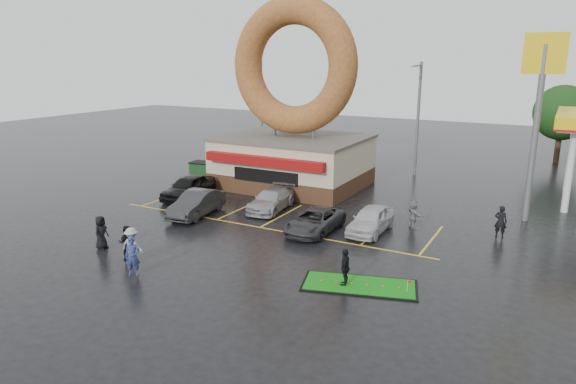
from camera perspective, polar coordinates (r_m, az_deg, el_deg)
The scene contains 20 objects.
ground at distance 26.37m, azimuth -7.02°, elevation -6.00°, with size 120.00×120.00×0.00m, color black.
donut_shop at distance 37.62m, azimuth 0.57°, elevation 7.35°, with size 10.20×8.70×13.50m.
shell_sign at distance 32.05m, azimuth 26.22°, elevation 9.83°, with size 2.20×0.36×10.60m.
streetlight_left at distance 47.04m, azimuth -3.02°, elevation 9.19°, with size 0.40×2.21×9.00m.
streetlight_mid at distance 42.45m, azimuth 14.23°, elevation 8.17°, with size 0.40×2.21×9.00m.
tree_far_d at distance 52.17m, azimuth 28.18°, elevation 7.76°, with size 4.90×4.90×7.00m.
car_black at distance 35.35m, azimuth -11.00°, elevation 0.53°, with size 1.86×4.63×1.58m, color black.
car_dgrey at distance 31.42m, azimuth -10.12°, elevation -1.28°, with size 1.58×4.54×1.49m, color #29292B.
car_silver at distance 32.13m, azimuth -1.88°, elevation -0.87°, with size 1.84×4.53×1.31m, color #A5A6AA.
car_grey at distance 28.13m, azimuth 3.01°, elevation -3.22°, with size 2.08×4.52×1.26m, color #323235.
car_white at distance 28.36m, azimuth 9.17°, elevation -3.06°, with size 1.68×4.19×1.43m, color silver.
person_blue at distance 23.51m, azimuth -16.88°, elevation -6.86°, with size 0.64×0.42×1.77m, color navy.
person_blackjkt at distance 25.37m, azimuth -17.46°, elevation -5.41°, with size 0.82×0.64×1.68m, color black.
person_hoodie at distance 24.85m, azimuth -16.93°, elevation -5.72°, with size 1.12×0.65×1.74m, color #9A9A9C.
person_bystander at distance 27.23m, azimuth -20.06°, elevation -4.24°, with size 0.83×0.54×1.70m, color black.
person_cameraman at distance 21.67m, azimuth 6.37°, elevation -8.32°, with size 0.97×0.40×1.65m, color black.
person_walker_near at distance 29.51m, azimuth 13.78°, elevation -2.42°, with size 1.49×0.47×1.61m, color gray.
person_walker_far at distance 29.44m, azimuth 22.55°, elevation -3.05°, with size 0.63×0.42×1.74m, color black.
dumpster at distance 40.88m, azimuth -9.41°, elevation 2.31°, with size 1.80×1.20×1.30m, color #18401C.
putting_green at distance 22.04m, azimuth 7.94°, elevation -10.21°, with size 5.15×3.31×0.60m.
Camera 1 is at (14.55, -19.96, 9.25)m, focal length 32.00 mm.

